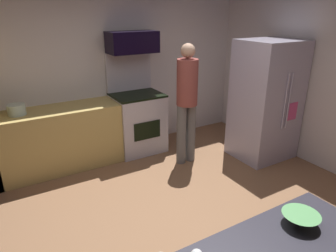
{
  "coord_description": "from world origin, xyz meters",
  "views": [
    {
      "loc": [
        -1.49,
        -2.25,
        2.19
      ],
      "look_at": [
        0.02,
        0.3,
        1.05
      ],
      "focal_mm": 32.54,
      "sensor_mm": 36.0,
      "label": 1
    }
  ],
  "objects": [
    {
      "name": "stock_pot",
      "position": [
        -1.28,
        1.98,
        0.97
      ],
      "size": [
        0.23,
        0.23,
        0.14
      ],
      "primitive_type": "cylinder",
      "color": "#AFC3B7",
      "rests_on": "lower_cabinet_run"
    },
    {
      "name": "ground_plane",
      "position": [
        0.0,
        0.0,
        -0.01
      ],
      "size": [
        5.2,
        4.8,
        0.02
      ],
      "primitive_type": "cube",
      "color": "#875F41"
    },
    {
      "name": "person_cook",
      "position": [
        0.87,
        1.22,
        0.99
      ],
      "size": [
        0.31,
        0.3,
        1.76
      ],
      "color": "slate",
      "rests_on": "ground"
    },
    {
      "name": "wall_back",
      "position": [
        0.0,
        2.34,
        1.3
      ],
      "size": [
        5.2,
        0.12,
        2.6
      ],
      "primitive_type": "cube",
      "color": "silver",
      "rests_on": "ground"
    },
    {
      "name": "mixing_bowl_small",
      "position": [
        0.05,
        -1.31,
        0.94
      ],
      "size": [
        0.24,
        0.24,
        0.08
      ],
      "primitive_type": "cone",
      "rotation": [
        3.14,
        0.0,
        0.0
      ],
      "color": "#579B5A",
      "rests_on": "counter_island"
    },
    {
      "name": "microwave",
      "position": [
        0.43,
        2.06,
        1.73
      ],
      "size": [
        0.74,
        0.38,
        0.32
      ],
      "primitive_type": "cube",
      "color": "black",
      "rests_on": "oven_range"
    },
    {
      "name": "refrigerator",
      "position": [
        2.03,
        0.81,
        0.89
      ],
      "size": [
        0.86,
        0.76,
        1.79
      ],
      "color": "#B8B2C9",
      "rests_on": "ground"
    },
    {
      "name": "oven_range",
      "position": [
        0.43,
        1.98,
        0.52
      ],
      "size": [
        0.76,
        0.65,
        1.57
      ],
      "color": "silver",
      "rests_on": "ground"
    },
    {
      "name": "lower_cabinet_run",
      "position": [
        -0.9,
        1.98,
        0.45
      ],
      "size": [
        2.4,
        0.6,
        0.9
      ],
      "primitive_type": "cube",
      "color": "tan",
      "rests_on": "ground"
    }
  ]
}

